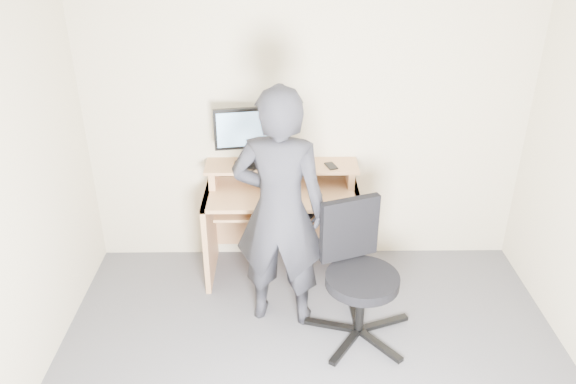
{
  "coord_description": "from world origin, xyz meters",
  "views": [
    {
      "loc": [
        -0.2,
        -2.42,
        2.73
      ],
      "look_at": [
        -0.16,
        1.05,
        0.95
      ],
      "focal_mm": 35.0,
      "sensor_mm": 36.0,
      "label": 1
    }
  ],
  "objects_px": {
    "office_chair": "(357,268)",
    "person": "(280,211)",
    "desk": "(282,209)",
    "monitor": "(247,132)"
  },
  "relations": [
    {
      "from": "desk",
      "to": "office_chair",
      "type": "xyz_separation_m",
      "value": [
        0.51,
        -0.79,
        -0.02
      ]
    },
    {
      "from": "monitor",
      "to": "office_chair",
      "type": "relative_size",
      "value": 0.52
    },
    {
      "from": "office_chair",
      "to": "person",
      "type": "relative_size",
      "value": 0.54
    },
    {
      "from": "monitor",
      "to": "office_chair",
      "type": "xyz_separation_m",
      "value": [
        0.77,
        -0.83,
        -0.67
      ]
    },
    {
      "from": "desk",
      "to": "office_chair",
      "type": "relative_size",
      "value": 1.25
    },
    {
      "from": "monitor",
      "to": "office_chair",
      "type": "distance_m",
      "value": 1.32
    },
    {
      "from": "desk",
      "to": "monitor",
      "type": "xyz_separation_m",
      "value": [
        -0.26,
        0.04,
        0.65
      ]
    },
    {
      "from": "office_chair",
      "to": "person",
      "type": "height_order",
      "value": "person"
    },
    {
      "from": "person",
      "to": "monitor",
      "type": "bearing_deg",
      "value": -60.41
    },
    {
      "from": "office_chair",
      "to": "monitor",
      "type": "bearing_deg",
      "value": 112.47
    }
  ]
}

